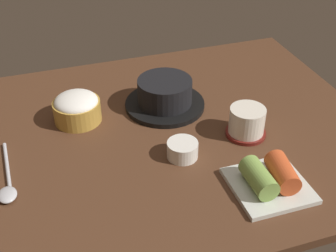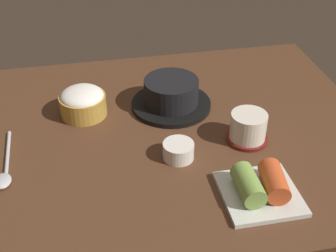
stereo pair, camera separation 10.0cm
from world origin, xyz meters
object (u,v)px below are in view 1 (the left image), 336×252
Objects in this scene: banchan_cup_center at (182,149)px; spoon at (7,185)px; rice_bowl at (77,107)px; stone_pot at (165,95)px; tea_cup_with_saucer at (247,122)px; kimchi_plate at (270,179)px.

banchan_cup_center is 35.39cm from spoon.
banchan_cup_center is (18.58, -20.41, -1.59)cm from rice_bowl.
tea_cup_with_saucer is (13.59, -16.73, 0.05)cm from stone_pot.
spoon is (-35.33, 1.56, -1.31)cm from banchan_cup_center.
tea_cup_with_saucer is 0.63× the size of kimchi_plate.
banchan_cup_center is at bearing 131.50° from kimchi_plate.
stone_pot reaches higher than banchan_cup_center.
spoon is at bearing -178.45° from tea_cup_with_saucer.
rice_bowl is (-21.09, 0.73, 0.16)cm from stone_pot.
banchan_cup_center is 19.02cm from kimchi_plate.
spoon is (-47.93, 15.81, -1.54)cm from kimchi_plate.
stone_pot is at bearing -1.97° from rice_bowl.
banchan_cup_center is at bearing -97.29° from stone_pot.
tea_cup_with_saucer reaches higher than banchan_cup_center.
spoon is at bearing 161.75° from kimchi_plate.
spoon is at bearing -154.41° from stone_pot.
tea_cup_with_saucer is 17.60cm from kimchi_plate.
kimchi_plate is at bearing -18.25° from spoon.
tea_cup_with_saucer is at bearing 1.55° from spoon.
rice_bowl is at bearing 131.97° from kimchi_plate.
banchan_cup_center is (-2.52, -19.69, -1.43)cm from stone_pot.
rice_bowl is at bearing 178.03° from stone_pot.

